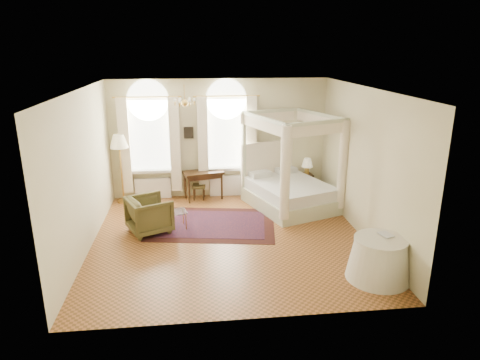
{
  "coord_description": "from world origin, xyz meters",
  "views": [
    {
      "loc": [
        -0.75,
        -8.74,
        4.12
      ],
      "look_at": [
        0.29,
        0.4,
        1.24
      ],
      "focal_mm": 32.0,
      "sensor_mm": 36.0,
      "label": 1
    }
  ],
  "objects_px": {
    "stool": "(199,187)",
    "side_table": "(379,259)",
    "armchair": "(149,215)",
    "nightstand": "(304,184)",
    "writing_desk": "(203,175)",
    "floor_lamp": "(119,145)",
    "coffee_table": "(173,213)",
    "canopy_bed": "(290,187)"
  },
  "relations": [
    {
      "from": "nightstand",
      "to": "side_table",
      "type": "relative_size",
      "value": 0.54
    },
    {
      "from": "armchair",
      "to": "side_table",
      "type": "relative_size",
      "value": 0.79
    },
    {
      "from": "floor_lamp",
      "to": "canopy_bed",
      "type": "bearing_deg",
      "value": -11.69
    },
    {
      "from": "nightstand",
      "to": "canopy_bed",
      "type": "bearing_deg",
      "value": -124.01
    },
    {
      "from": "coffee_table",
      "to": "side_table",
      "type": "distance_m",
      "value": 4.71
    },
    {
      "from": "writing_desk",
      "to": "coffee_table",
      "type": "relative_size",
      "value": 1.69
    },
    {
      "from": "nightstand",
      "to": "coffee_table",
      "type": "height_order",
      "value": "nightstand"
    },
    {
      "from": "canopy_bed",
      "to": "nightstand",
      "type": "distance_m",
      "value": 1.15
    },
    {
      "from": "armchair",
      "to": "side_table",
      "type": "bearing_deg",
      "value": -145.11
    },
    {
      "from": "floor_lamp",
      "to": "side_table",
      "type": "xyz_separation_m",
      "value": [
        5.28,
        -4.72,
        -1.22
      ]
    },
    {
      "from": "armchair",
      "to": "side_table",
      "type": "height_order",
      "value": "armchair"
    },
    {
      "from": "floor_lamp",
      "to": "nightstand",
      "type": "bearing_deg",
      "value": 0.0
    },
    {
      "from": "floor_lamp",
      "to": "writing_desk",
      "type": "bearing_deg",
      "value": 0.0
    },
    {
      "from": "canopy_bed",
      "to": "stool",
      "type": "height_order",
      "value": "canopy_bed"
    },
    {
      "from": "stool",
      "to": "armchair",
      "type": "distance_m",
      "value": 2.42
    },
    {
      "from": "stool",
      "to": "side_table",
      "type": "relative_size",
      "value": 0.35
    },
    {
      "from": "nightstand",
      "to": "coffee_table",
      "type": "bearing_deg",
      "value": -151.37
    },
    {
      "from": "writing_desk",
      "to": "floor_lamp",
      "type": "relative_size",
      "value": 0.62
    },
    {
      "from": "stool",
      "to": "side_table",
      "type": "distance_m",
      "value": 5.7
    },
    {
      "from": "canopy_bed",
      "to": "floor_lamp",
      "type": "bearing_deg",
      "value": 168.31
    },
    {
      "from": "coffee_table",
      "to": "writing_desk",
      "type": "bearing_deg",
      "value": 68.82
    },
    {
      "from": "stool",
      "to": "armchair",
      "type": "bearing_deg",
      "value": -119.12
    },
    {
      "from": "armchair",
      "to": "floor_lamp",
      "type": "xyz_separation_m",
      "value": [
        -0.91,
        2.12,
        1.19
      ]
    },
    {
      "from": "stool",
      "to": "writing_desk",
      "type": "bearing_deg",
      "value": 0.0
    },
    {
      "from": "nightstand",
      "to": "armchair",
      "type": "relative_size",
      "value": 0.68
    },
    {
      "from": "floor_lamp",
      "to": "side_table",
      "type": "distance_m",
      "value": 7.19
    },
    {
      "from": "canopy_bed",
      "to": "nightstand",
      "type": "xyz_separation_m",
      "value": [
        0.63,
        0.93,
        -0.25
      ]
    },
    {
      "from": "armchair",
      "to": "coffee_table",
      "type": "bearing_deg",
      "value": -102.24
    },
    {
      "from": "canopy_bed",
      "to": "armchair",
      "type": "relative_size",
      "value": 3.0
    },
    {
      "from": "canopy_bed",
      "to": "writing_desk",
      "type": "xyz_separation_m",
      "value": [
        -2.27,
        0.93,
        0.12
      ]
    },
    {
      "from": "writing_desk",
      "to": "floor_lamp",
      "type": "xyz_separation_m",
      "value": [
        -2.21,
        -0.0,
        0.93
      ]
    },
    {
      "from": "nightstand",
      "to": "side_table",
      "type": "distance_m",
      "value": 4.73
    },
    {
      "from": "canopy_bed",
      "to": "coffee_table",
      "type": "distance_m",
      "value": 3.23
    },
    {
      "from": "canopy_bed",
      "to": "writing_desk",
      "type": "distance_m",
      "value": 2.45
    },
    {
      "from": "armchair",
      "to": "floor_lamp",
      "type": "bearing_deg",
      "value": -1.15
    },
    {
      "from": "nightstand",
      "to": "floor_lamp",
      "type": "distance_m",
      "value": 5.27
    },
    {
      "from": "writing_desk",
      "to": "floor_lamp",
      "type": "distance_m",
      "value": 2.4
    },
    {
      "from": "canopy_bed",
      "to": "side_table",
      "type": "relative_size",
      "value": 2.36
    },
    {
      "from": "writing_desk",
      "to": "coffee_table",
      "type": "xyz_separation_m",
      "value": [
        -0.78,
        -2.0,
        -0.31
      ]
    },
    {
      "from": "canopy_bed",
      "to": "stool",
      "type": "distance_m",
      "value": 2.58
    },
    {
      "from": "side_table",
      "to": "floor_lamp",
      "type": "bearing_deg",
      "value": 138.2
    },
    {
      "from": "canopy_bed",
      "to": "floor_lamp",
      "type": "xyz_separation_m",
      "value": [
        -4.48,
        0.93,
        1.05
      ]
    }
  ]
}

